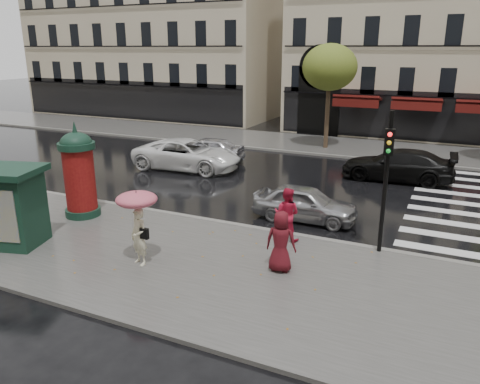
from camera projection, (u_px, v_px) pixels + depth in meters
The scene contains 17 objects.
ground at pixel (233, 267), 14.23m from camera, with size 160.00×160.00×0.00m, color black.
near_sidewalk at pixel (225, 272), 13.78m from camera, with size 90.00×7.00×0.12m, color #474744.
far_sidewalk at pixel (359, 148), 30.65m from camera, with size 90.00×6.00×0.12m, color #474744.
near_kerb at pixel (269, 231), 16.80m from camera, with size 90.00×0.25×0.14m, color slate.
far_kerb at pixel (349, 157), 28.05m from camera, with size 90.00×0.25×0.14m, color slate.
zebra_crossing at pixel (455, 202), 20.10m from camera, with size 3.60×11.75×0.01m, color silver.
tree_far_left at pixel (330, 68), 29.08m from camera, with size 3.40×3.40×6.64m.
woman_umbrella at pixel (138, 216), 13.71m from camera, with size 1.21×1.21×2.33m.
woman_red at pixel (287, 214), 15.65m from camera, with size 0.89×0.69×1.84m, color red.
man_burgundy at pixel (281, 242), 13.47m from camera, with size 0.89×0.58×1.82m, color #571119.
morris_column at pixel (79, 171), 17.74m from camera, with size 1.37×1.37×3.68m.
traffic_light at pixel (387, 170), 14.16m from camera, with size 0.30×0.43×4.49m.
newsstand at pixel (10, 206), 15.20m from camera, with size 2.57×2.34×2.61m.
car_silver at pixel (305, 203), 17.89m from camera, with size 1.61×3.99×1.36m, color #A3A4A8.
car_white at pixel (187, 155), 25.37m from camera, with size 2.70×5.85×1.63m, color white.
car_black at pixel (398, 165), 23.25m from camera, with size 2.19×5.38×1.56m, color black.
car_far_silver at pixel (206, 150), 26.84m from camera, with size 1.77×4.41×1.50m, color silver.
Camera 1 is at (5.67, -11.60, 6.39)m, focal length 35.00 mm.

